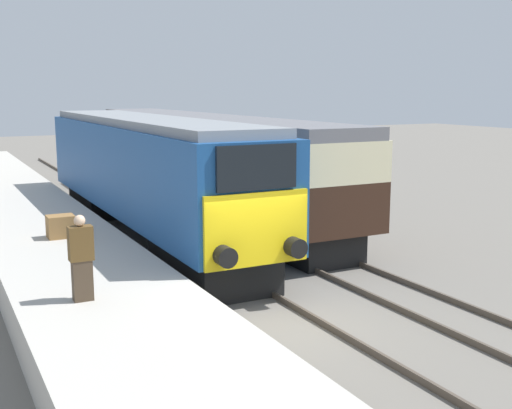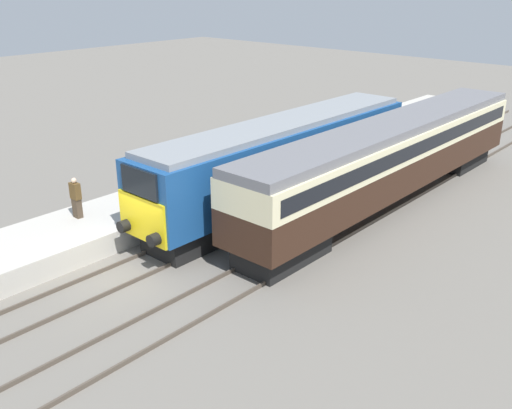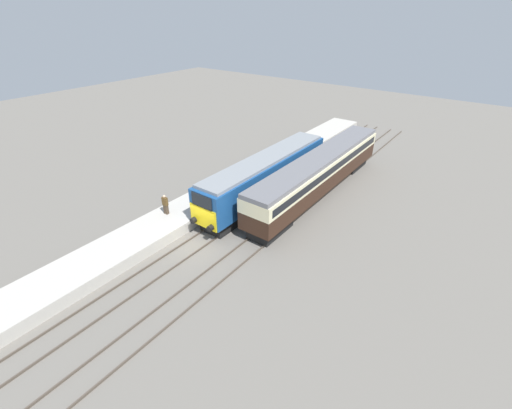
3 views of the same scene
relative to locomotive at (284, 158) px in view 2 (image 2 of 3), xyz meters
name	(u,v)px [view 2 (image 2 of 3)]	position (x,y,z in m)	size (l,w,h in m)	color
ground_plane	(128,273)	(0.00, -8.58, -2.22)	(120.00, 120.00, 0.00)	slate
platform_left	(223,183)	(-3.30, -0.58, -1.78)	(3.50, 50.00, 0.87)	#B7B2A8
rails_near_track	(228,228)	(0.00, -3.58, -2.15)	(1.51, 60.00, 0.14)	#4C4238
rails_far_track	(293,252)	(3.40, -3.58, -2.15)	(1.50, 60.00, 0.14)	#4C4238
locomotive	(284,158)	(0.00, 0.00, 0.00)	(2.70, 16.01, 3.93)	black
passenger_carriage	(392,154)	(3.40, 3.38, 0.12)	(2.75, 19.59, 3.82)	black
person_on_platform	(76,198)	(-3.81, -8.05, -0.53)	(0.44, 0.26, 1.63)	#473828
luggage_crate	(194,179)	(-3.17, -2.51, -1.04)	(0.70, 0.56, 0.60)	olive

